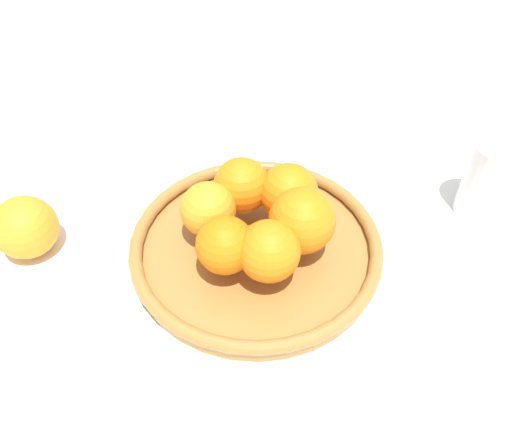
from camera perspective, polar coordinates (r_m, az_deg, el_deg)
ground_plane at (r=0.62m, az=0.00°, el=-4.21°), size 4.00×4.00×0.00m
fruit_bowl at (r=0.61m, az=0.00°, el=-3.31°), size 0.31×0.31×0.03m
orange_pile at (r=0.58m, az=0.52°, el=0.13°), size 0.17×0.18×0.08m
stray_orange at (r=0.66m, az=-24.86°, el=-1.13°), size 0.08×0.08×0.08m
drinking_glass at (r=0.71m, az=25.30°, el=3.70°), size 0.07×0.07×0.11m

